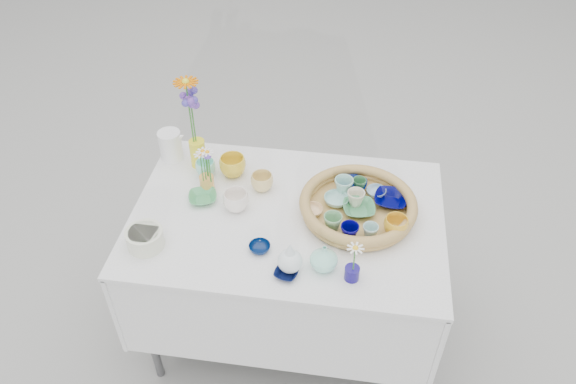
# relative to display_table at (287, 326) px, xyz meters

# --- Properties ---
(ground) EXTENTS (80.00, 80.00, 0.00)m
(ground) POSITION_rel_display_table_xyz_m (0.00, 0.00, 0.00)
(ground) COLOR #9D9D93
(display_table) EXTENTS (1.26, 0.86, 0.77)m
(display_table) POSITION_rel_display_table_xyz_m (0.00, 0.00, 0.00)
(display_table) COLOR white
(display_table) RESTS_ON ground
(wicker_tray) EXTENTS (0.47, 0.47, 0.08)m
(wicker_tray) POSITION_rel_display_table_xyz_m (0.28, 0.05, 0.80)
(wicker_tray) COLOR #A37E4D
(wicker_tray) RESTS_ON display_table
(tray_ceramic_0) EXTENTS (0.14, 0.14, 0.03)m
(tray_ceramic_0) POSITION_rel_display_table_xyz_m (0.25, 0.19, 0.80)
(tray_ceramic_0) COLOR #000F53
(tray_ceramic_0) RESTS_ON wicker_tray
(tray_ceramic_1) EXTENTS (0.15, 0.15, 0.03)m
(tray_ceramic_1) POSITION_rel_display_table_xyz_m (0.41, 0.11, 0.80)
(tray_ceramic_1) COLOR #000045
(tray_ceramic_1) RESTS_ON wicker_tray
(tray_ceramic_2) EXTENTS (0.12, 0.12, 0.07)m
(tray_ceramic_2) POSITION_rel_display_table_xyz_m (0.43, -0.06, 0.82)
(tray_ceramic_2) COLOR gold
(tray_ceramic_2) RESTS_ON wicker_tray
(tray_ceramic_3) EXTENTS (0.15, 0.15, 0.03)m
(tray_ceramic_3) POSITION_rel_display_table_xyz_m (0.28, 0.04, 0.80)
(tray_ceramic_3) COLOR #46905E
(tray_ceramic_3) RESTS_ON wicker_tray
(tray_ceramic_4) EXTENTS (0.09, 0.09, 0.07)m
(tray_ceramic_4) POSITION_rel_display_table_xyz_m (0.19, -0.07, 0.82)
(tray_ceramic_4) COLOR #6FA772
(tray_ceramic_4) RESTS_ON wicker_tray
(tray_ceramic_5) EXTENTS (0.11, 0.11, 0.03)m
(tray_ceramic_5) POSITION_rel_display_table_xyz_m (0.19, 0.08, 0.80)
(tray_ceramic_5) COLOR #A0D5CC
(tray_ceramic_5) RESTS_ON wicker_tray
(tray_ceramic_6) EXTENTS (0.09, 0.09, 0.07)m
(tray_ceramic_6) POSITION_rel_display_table_xyz_m (0.21, 0.15, 0.82)
(tray_ceramic_6) COLOR #95D0BF
(tray_ceramic_6) RESTS_ON wicker_tray
(tray_ceramic_7) EXTENTS (0.10, 0.10, 0.07)m
(tray_ceramic_7) POSITION_rel_display_table_xyz_m (0.27, 0.08, 0.82)
(tray_ceramic_7) COLOR beige
(tray_ceramic_7) RESTS_ON wicker_tray
(tray_ceramic_8) EXTENTS (0.09, 0.09, 0.03)m
(tray_ceramic_8) POSITION_rel_display_table_xyz_m (0.35, 0.16, 0.80)
(tray_ceramic_8) COLOR #92BAD1
(tray_ceramic_8) RESTS_ON wicker_tray
(tray_ceramic_9) EXTENTS (0.08, 0.08, 0.07)m
(tray_ceramic_9) POSITION_rel_display_table_xyz_m (0.26, -0.11, 0.82)
(tray_ceramic_9) COLOR #040058
(tray_ceramic_9) RESTS_ON wicker_tray
(tray_ceramic_10) EXTENTS (0.10, 0.10, 0.03)m
(tray_ceramic_10) POSITION_rel_display_table_xyz_m (0.10, 0.01, 0.80)
(tray_ceramic_10) COLOR #ECC38B
(tray_ceramic_10) RESTS_ON wicker_tray
(tray_ceramic_11) EXTENTS (0.08, 0.08, 0.06)m
(tray_ceramic_11) POSITION_rel_display_table_xyz_m (0.33, -0.09, 0.81)
(tray_ceramic_11) COLOR #9BC3BC
(tray_ceramic_11) RESTS_ON wicker_tray
(tray_ceramic_12) EXTENTS (0.08, 0.08, 0.05)m
(tray_ceramic_12) POSITION_rel_display_table_xyz_m (0.28, 0.18, 0.81)
(tray_ceramic_12) COLOR #377143
(tray_ceramic_12) RESTS_ON wicker_tray
(loose_ceramic_0) EXTENTS (0.13, 0.13, 0.09)m
(loose_ceramic_0) POSITION_rel_display_table_xyz_m (-0.27, 0.22, 0.81)
(loose_ceramic_0) COLOR yellow
(loose_ceramic_0) RESTS_ON display_table
(loose_ceramic_1) EXTENTS (0.11, 0.11, 0.07)m
(loose_ceramic_1) POSITION_rel_display_table_xyz_m (-0.13, 0.14, 0.80)
(loose_ceramic_1) COLOR #E0C476
(loose_ceramic_1) RESTS_ON display_table
(loose_ceramic_2) EXTENTS (0.14, 0.14, 0.03)m
(loose_ceramic_2) POSITION_rel_display_table_xyz_m (-0.36, 0.04, 0.78)
(loose_ceramic_2) COLOR #47A060
(loose_ceramic_2) RESTS_ON display_table
(loose_ceramic_3) EXTENTS (0.13, 0.13, 0.08)m
(loose_ceramic_3) POSITION_rel_display_table_xyz_m (-0.21, 0.01, 0.81)
(loose_ceramic_3) COLOR white
(loose_ceramic_3) RESTS_ON display_table
(loose_ceramic_4) EXTENTS (0.08, 0.08, 0.03)m
(loose_ceramic_4) POSITION_rel_display_table_xyz_m (-0.08, -0.21, 0.78)
(loose_ceramic_4) COLOR #031642
(loose_ceramic_4) RESTS_ON display_table
(loose_ceramic_5) EXTENTS (0.09, 0.09, 0.07)m
(loose_ceramic_5) POSITION_rel_display_table_xyz_m (-0.39, 0.21, 0.80)
(loose_ceramic_5) COLOR #8FE9D5
(loose_ceramic_5) RESTS_ON display_table
(loose_ceramic_6) EXTENTS (0.10, 0.10, 0.02)m
(loose_ceramic_6) POSITION_rel_display_table_xyz_m (0.04, -0.32, 0.78)
(loose_ceramic_6) COLOR #080F33
(loose_ceramic_6) RESTS_ON display_table
(fluted_bowl) EXTENTS (0.19, 0.19, 0.07)m
(fluted_bowl) POSITION_rel_display_table_xyz_m (-0.51, -0.24, 0.80)
(fluted_bowl) COLOR beige
(fluted_bowl) RESTS_ON display_table
(bud_vase_paleblue) EXTENTS (0.10, 0.10, 0.14)m
(bud_vase_paleblue) POSITION_rel_display_table_xyz_m (0.05, -0.29, 0.83)
(bud_vase_paleblue) COLOR white
(bud_vase_paleblue) RESTS_ON display_table
(bud_vase_seafoam) EXTENTS (0.13, 0.13, 0.11)m
(bud_vase_seafoam) POSITION_rel_display_table_xyz_m (0.17, -0.26, 0.82)
(bud_vase_seafoam) COLOR #97EBD2
(bud_vase_seafoam) RESTS_ON display_table
(bud_vase_cobalt) EXTENTS (0.06, 0.06, 0.05)m
(bud_vase_cobalt) POSITION_rel_display_table_xyz_m (0.28, -0.29, 0.79)
(bud_vase_cobalt) COLOR #150C65
(bud_vase_cobalt) RESTS_ON display_table
(single_daisy) EXTENTS (0.08, 0.08, 0.13)m
(single_daisy) POSITION_rel_display_table_xyz_m (0.28, -0.30, 0.87)
(single_daisy) COLOR white
(single_daisy) RESTS_ON bud_vase_cobalt
(tall_vase_yellow) EXTENTS (0.07, 0.07, 0.13)m
(tall_vase_yellow) POSITION_rel_display_table_xyz_m (-0.44, 0.27, 0.83)
(tall_vase_yellow) COLOR yellow
(tall_vase_yellow) RESTS_ON display_table
(gerbera) EXTENTS (0.13, 0.13, 0.31)m
(gerbera) POSITION_rel_display_table_xyz_m (-0.45, 0.26, 1.04)
(gerbera) COLOR #D76600
(gerbera) RESTS_ON tall_vase_yellow
(hydrangea) EXTENTS (0.10, 0.10, 0.29)m
(hydrangea) POSITION_rel_display_table_xyz_m (-0.44, 0.27, 1.00)
(hydrangea) COLOR #483BAB
(hydrangea) RESTS_ON tall_vase_yellow
(white_pitcher) EXTENTS (0.16, 0.13, 0.14)m
(white_pitcher) POSITION_rel_display_table_xyz_m (-0.57, 0.30, 0.83)
(white_pitcher) COLOR white
(white_pitcher) RESTS_ON display_table
(daisy_cup) EXTENTS (0.08, 0.08, 0.07)m
(daisy_cup) POSITION_rel_display_table_xyz_m (-0.36, 0.11, 0.80)
(daisy_cup) COLOR #EAA44A
(daisy_cup) RESTS_ON display_table
(daisy_posy) EXTENTS (0.11, 0.11, 0.16)m
(daisy_posy) POSITION_rel_display_table_xyz_m (-0.35, 0.10, 0.91)
(daisy_posy) COLOR white
(daisy_posy) RESTS_ON daisy_cup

